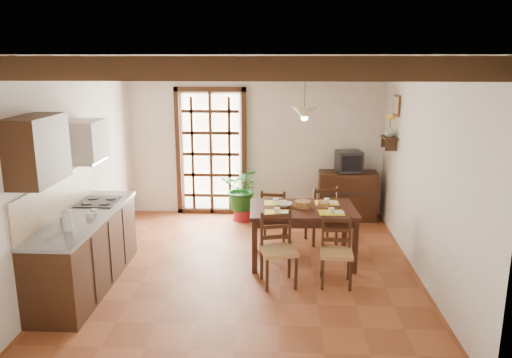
# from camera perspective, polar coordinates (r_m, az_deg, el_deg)

# --- Properties ---
(ground_plane) EXTENTS (5.00, 5.00, 0.00)m
(ground_plane) POSITION_cam_1_polar(r_m,az_deg,el_deg) (6.85, -1.02, -10.18)
(ground_plane) COLOR brown
(room_shell) EXTENTS (4.52, 5.02, 2.81)m
(room_shell) POSITION_cam_1_polar(r_m,az_deg,el_deg) (6.33, -1.09, 5.01)
(room_shell) COLOR silver
(room_shell) RESTS_ON ground_plane
(ceiling_beams) EXTENTS (4.50, 4.34, 0.20)m
(ceiling_beams) POSITION_cam_1_polar(r_m,az_deg,el_deg) (6.26, -1.12, 12.94)
(ceiling_beams) COLOR black
(ceiling_beams) RESTS_ON room_shell
(french_door) EXTENTS (1.26, 0.11, 2.32)m
(french_door) POSITION_cam_1_polar(r_m,az_deg,el_deg) (8.92, -5.14, 3.36)
(french_door) COLOR white
(french_door) RESTS_ON ground_plane
(kitchen_counter) EXTENTS (0.64, 2.25, 1.38)m
(kitchen_counter) POSITION_cam_1_polar(r_m,az_deg,el_deg) (6.55, -18.89, -7.64)
(kitchen_counter) COLOR black
(kitchen_counter) RESTS_ON ground_plane
(upper_cabinet) EXTENTS (0.35, 0.80, 0.70)m
(upper_cabinet) POSITION_cam_1_polar(r_m,az_deg,el_deg) (5.62, -23.70, 3.07)
(upper_cabinet) COLOR black
(upper_cabinet) RESTS_ON room_shell
(range_hood) EXTENTS (0.38, 0.60, 0.54)m
(range_hood) POSITION_cam_1_polar(r_m,az_deg,el_deg) (6.75, -18.78, 4.12)
(range_hood) COLOR white
(range_hood) RESTS_ON room_shell
(counter_items) EXTENTS (0.50, 1.43, 0.25)m
(counter_items) POSITION_cam_1_polar(r_m,az_deg,el_deg) (6.47, -18.94, -3.35)
(counter_items) COLOR black
(counter_items) RESTS_ON kitchen_counter
(dining_table) EXTENTS (1.48, 0.99, 0.78)m
(dining_table) POSITION_cam_1_polar(r_m,az_deg,el_deg) (6.88, 5.34, -4.08)
(dining_table) COLOR #321810
(dining_table) RESTS_ON ground_plane
(chair_near_left) EXTENTS (0.50, 0.48, 0.91)m
(chair_near_left) POSITION_cam_1_polar(r_m,az_deg,el_deg) (6.31, 2.55, -9.56)
(chair_near_left) COLOR #A57D46
(chair_near_left) RESTS_ON ground_plane
(chair_near_right) EXTENTS (0.41, 0.39, 0.85)m
(chair_near_right) POSITION_cam_1_polar(r_m,az_deg,el_deg) (6.39, 9.12, -9.60)
(chair_near_right) COLOR #A57D46
(chair_near_right) RESTS_ON ground_plane
(chair_far_left) EXTENTS (0.44, 0.42, 0.85)m
(chair_far_left) POSITION_cam_1_polar(r_m,az_deg,el_deg) (7.68, 2.08, -5.34)
(chair_far_left) COLOR #A57D46
(chair_far_left) RESTS_ON ground_plane
(chair_far_right) EXTENTS (0.53, 0.51, 0.92)m
(chair_far_right) POSITION_cam_1_polar(r_m,az_deg,el_deg) (7.74, 7.47, -5.15)
(chair_far_right) COLOR #A57D46
(chair_far_right) RESTS_ON ground_plane
(table_setting) EXTENTS (1.05, 0.70, 0.10)m
(table_setting) POSITION_cam_1_polar(r_m,az_deg,el_deg) (6.83, 5.37, -2.84)
(table_setting) COLOR yellow
(table_setting) RESTS_ON dining_table
(table_bowl) EXTENTS (0.26, 0.26, 0.05)m
(table_bowl) POSITION_cam_1_polar(r_m,az_deg,el_deg) (6.87, 3.20, -2.95)
(table_bowl) COLOR white
(table_bowl) RESTS_ON dining_table
(sideboard) EXTENTS (1.00, 0.46, 0.84)m
(sideboard) POSITION_cam_1_polar(r_m,az_deg,el_deg) (8.87, 10.40, -1.87)
(sideboard) COLOR black
(sideboard) RESTS_ON ground_plane
(crt_tv) EXTENTS (0.46, 0.44, 0.36)m
(crt_tv) POSITION_cam_1_polar(r_m,az_deg,el_deg) (8.72, 10.58, 1.99)
(crt_tv) COLOR black
(crt_tv) RESTS_ON sideboard
(fuse_box) EXTENTS (0.25, 0.03, 0.32)m
(fuse_box) POSITION_cam_1_polar(r_m,az_deg,el_deg) (8.85, 9.83, 6.89)
(fuse_box) COLOR white
(fuse_box) RESTS_ON room_shell
(plant_pot) EXTENTS (0.37, 0.37, 0.22)m
(plant_pot) POSITION_cam_1_polar(r_m,az_deg,el_deg) (8.76, -1.52, -3.98)
(plant_pot) COLOR maroon
(plant_pot) RESTS_ON ground_plane
(potted_plant) EXTENTS (2.08, 1.88, 2.01)m
(potted_plant) POSITION_cam_1_polar(r_m,az_deg,el_deg) (8.63, -1.54, -1.07)
(potted_plant) COLOR #144C19
(potted_plant) RESTS_ON ground_plane
(wall_shelf) EXTENTS (0.20, 0.42, 0.20)m
(wall_shelf) POSITION_cam_1_polar(r_m,az_deg,el_deg) (8.13, 14.99, 4.32)
(wall_shelf) COLOR black
(wall_shelf) RESTS_ON room_shell
(shelf_vase) EXTENTS (0.15, 0.15, 0.15)m
(shelf_vase) POSITION_cam_1_polar(r_m,az_deg,el_deg) (8.11, 15.05, 5.29)
(shelf_vase) COLOR #B2BFB2
(shelf_vase) RESTS_ON wall_shelf
(shelf_flowers) EXTENTS (0.14, 0.14, 0.36)m
(shelf_flowers) POSITION_cam_1_polar(r_m,az_deg,el_deg) (8.08, 15.14, 6.74)
(shelf_flowers) COLOR yellow
(shelf_flowers) RESTS_ON shelf_vase
(framed_picture) EXTENTS (0.03, 0.32, 0.32)m
(framed_picture) POSITION_cam_1_polar(r_m,az_deg,el_deg) (8.08, 15.81, 8.07)
(framed_picture) COLOR brown
(framed_picture) RESTS_ON room_shell
(pendant_lamp) EXTENTS (0.36, 0.36, 0.84)m
(pendant_lamp) POSITION_cam_1_polar(r_m,az_deg,el_deg) (6.69, 5.57, 7.68)
(pendant_lamp) COLOR black
(pendant_lamp) RESTS_ON room_shell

